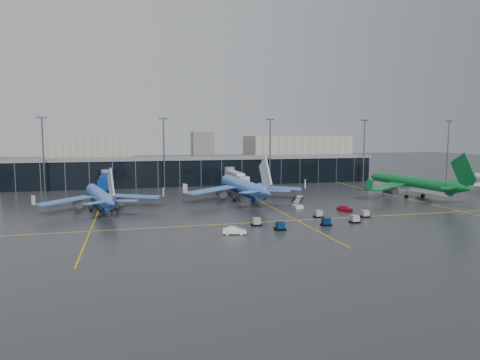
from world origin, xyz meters
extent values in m
plane|color=#282B2D|center=(0.00, 0.00, 0.00)|extent=(600.00, 600.00, 0.00)
cube|color=black|center=(0.00, 62.00, 5.00)|extent=(140.00, 16.00, 10.00)
cube|color=slate|center=(0.00, 62.00, 10.30)|extent=(142.00, 17.00, 0.80)
cylinder|color=#595B60|center=(-35.00, 53.50, 5.20)|extent=(4.00, 4.00, 4.00)
cube|color=navy|center=(-35.00, 40.00, 4.40)|extent=(3.00, 24.00, 3.00)
cylinder|color=#595B60|center=(-35.00, 32.50, 1.30)|extent=(1.00, 1.00, 2.60)
cylinder|color=#595B60|center=(10.00, 53.50, 5.20)|extent=(4.00, 4.00, 4.00)
cube|color=silver|center=(10.00, 40.00, 4.40)|extent=(3.00, 24.00, 3.00)
cylinder|color=#595B60|center=(10.00, 32.50, 1.30)|extent=(1.00, 1.00, 2.60)
cylinder|color=#595B60|center=(-55.00, 50.00, 12.50)|extent=(0.50, 0.50, 25.00)
cube|color=#595B60|center=(-55.00, 50.00, 25.20)|extent=(3.00, 0.40, 0.60)
cylinder|color=#595B60|center=(-15.00, 50.00, 12.50)|extent=(0.50, 0.50, 25.00)
cube|color=#595B60|center=(-15.00, 50.00, 25.20)|extent=(3.00, 0.40, 0.60)
cylinder|color=#595B60|center=(25.00, 50.00, 12.50)|extent=(0.50, 0.50, 25.00)
cube|color=#595B60|center=(25.00, 50.00, 25.20)|extent=(3.00, 0.40, 0.60)
cylinder|color=#595B60|center=(65.00, 50.00, 12.50)|extent=(0.50, 0.50, 25.00)
cube|color=#595B60|center=(65.00, 50.00, 25.20)|extent=(3.00, 0.40, 0.60)
cylinder|color=#595B60|center=(105.00, 50.00, 12.50)|extent=(0.50, 0.50, 25.00)
cube|color=#595B60|center=(105.00, 50.00, 25.20)|extent=(3.00, 0.40, 0.60)
cube|color=#B2AD99|center=(120.00, 260.00, 9.00)|extent=(90.00, 42.00, 18.00)
cube|color=#B2AD99|center=(-60.00, 280.00, 8.00)|extent=(70.00, 38.00, 16.00)
cube|color=#B2AD99|center=(40.00, 300.00, 11.00)|extent=(20.00, 20.00, 22.00)
cube|color=gold|center=(-35.00, 20.00, 0.01)|extent=(0.30, 120.00, 0.02)
cube|color=gold|center=(10.00, 20.00, 0.01)|extent=(0.30, 120.00, 0.02)
cube|color=gold|center=(55.00, 20.00, 0.01)|extent=(0.30, 120.00, 0.02)
cube|color=gold|center=(10.00, -15.00, 0.01)|extent=(220.00, 0.30, 0.02)
cube|color=black|center=(16.31, -13.06, 0.18)|extent=(2.20, 1.50, 0.36)
cube|color=gray|center=(16.31, -13.06, 0.95)|extent=(1.60, 1.50, 1.50)
cube|color=black|center=(21.54, -20.78, 0.18)|extent=(2.20, 1.50, 0.36)
cube|color=#95979D|center=(21.54, -20.78, 0.95)|extent=(1.60, 1.50, 1.50)
cube|color=black|center=(27.17, -15.60, 0.18)|extent=(2.20, 1.50, 0.36)
cube|color=gray|center=(27.17, -15.60, 0.95)|extent=(1.60, 1.50, 1.50)
cube|color=black|center=(2.92, -23.61, 0.18)|extent=(2.20, 1.50, 0.36)
cube|color=#052345|center=(2.92, -23.61, 0.95)|extent=(1.60, 1.50, 1.50)
cube|color=black|center=(3.01, -23.00, 0.18)|extent=(2.20, 1.50, 0.36)
cube|color=#96989E|center=(3.01, -23.00, 0.95)|extent=(1.60, 1.50, 1.50)
cube|color=black|center=(-0.61, -18.21, 0.18)|extent=(2.20, 1.50, 0.36)
cube|color=gray|center=(-0.61, -18.21, 0.95)|extent=(1.60, 1.50, 1.50)
cube|color=black|center=(13.99, -21.98, 0.18)|extent=(2.20, 1.50, 0.36)
cube|color=#051A40|center=(13.99, -21.98, 0.95)|extent=(1.60, 1.50, 1.50)
cube|color=silver|center=(16.47, 0.45, 0.40)|extent=(2.21, 3.21, 0.80)
cube|color=silver|center=(16.47, 0.45, 2.30)|extent=(1.61, 2.84, 2.29)
imported|color=#B80E22|center=(26.41, -7.12, 0.72)|extent=(3.46, 4.54, 1.44)
imported|color=white|center=(-7.06, -24.86, 0.78)|extent=(5.00, 2.83, 1.56)
camera|label=1|loc=(-26.55, -105.32, 19.72)|focal=32.00mm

